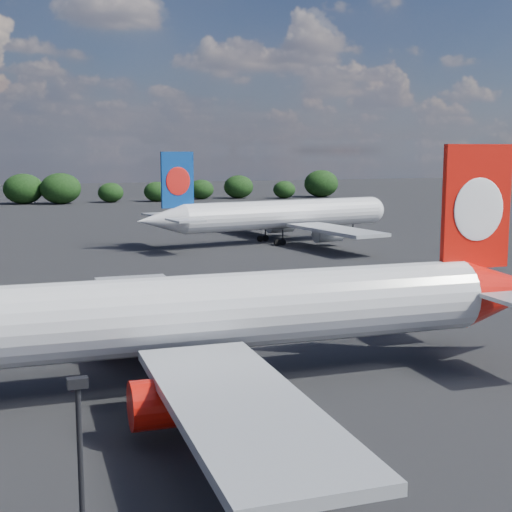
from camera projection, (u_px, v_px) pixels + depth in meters
name	position (u px, v px, depth m)	size (l,w,h in m)	color
ground	(0.00, 273.00, 88.85)	(500.00, 500.00, 0.00)	black
qantas_airliner	(236.00, 312.00, 46.23)	(47.83, 45.44, 15.62)	silver
china_southern_airliner	(275.00, 216.00, 117.36)	(46.04, 43.89, 15.02)	silver
billboard_yellow	(34.00, 190.00, 205.34)	(5.00, 0.30, 5.50)	gold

